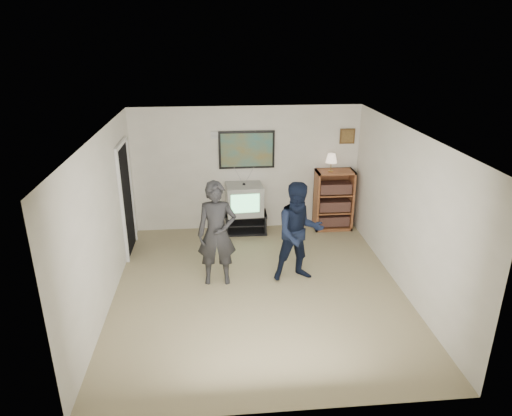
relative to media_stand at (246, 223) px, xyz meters
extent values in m
cube|color=#887C56|center=(0.04, -2.23, -0.21)|extent=(4.50, 5.00, 0.01)
cube|color=white|center=(0.04, -2.23, 2.29)|extent=(4.50, 5.00, 0.01)
cube|color=beige|center=(0.04, 0.27, 1.04)|extent=(4.50, 0.01, 2.50)
cube|color=beige|center=(-2.21, -2.23, 1.04)|extent=(0.01, 5.00, 2.50)
cube|color=beige|center=(2.29, -2.23, 1.04)|extent=(0.01, 5.00, 2.50)
cube|color=black|center=(0.00, 0.00, 0.19)|extent=(0.84, 0.48, 0.04)
cube|color=black|center=(0.00, 0.00, -0.19)|extent=(0.84, 0.48, 0.04)
cube|color=black|center=(-0.38, 0.00, 0.00)|extent=(0.05, 0.44, 0.41)
cube|color=black|center=(0.38, 0.00, 0.00)|extent=(0.05, 0.44, 0.41)
imported|color=black|center=(-0.59, -1.91, 0.65)|extent=(0.63, 0.42, 1.71)
imported|color=black|center=(0.72, -1.93, 0.62)|extent=(0.87, 0.71, 1.66)
cube|color=white|center=(-0.61, -1.69, 0.99)|extent=(0.04, 0.13, 0.04)
cube|color=white|center=(0.67, -1.73, 0.87)|extent=(0.07, 0.13, 0.04)
cube|color=black|center=(0.04, 0.25, 1.44)|extent=(1.10, 0.03, 0.75)
cube|color=white|center=(-0.51, 0.25, 1.74)|extent=(0.28, 0.02, 0.14)
cube|color=#473216|center=(2.04, 0.25, 1.67)|extent=(0.30, 0.03, 0.30)
cube|color=black|center=(-2.19, -0.63, 0.79)|extent=(0.03, 0.85, 2.00)
camera|label=1|loc=(-0.57, -8.46, 3.62)|focal=32.00mm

